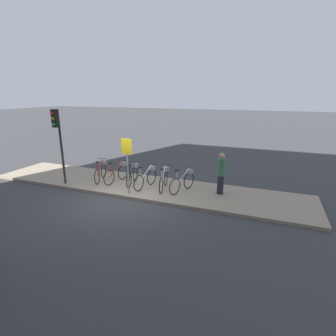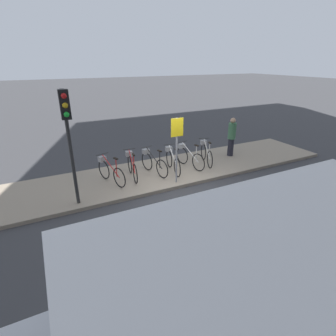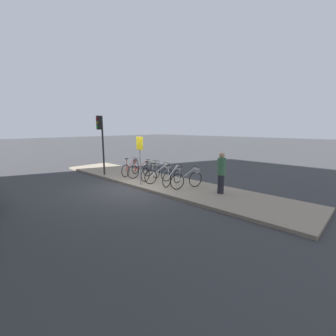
{
  "view_description": "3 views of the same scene",
  "coord_description": "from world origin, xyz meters",
  "px_view_note": "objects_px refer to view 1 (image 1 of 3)",
  "views": [
    {
      "loc": [
        5.21,
        -8.45,
        4.09
      ],
      "look_at": [
        1.45,
        1.11,
        1.14
      ],
      "focal_mm": 28.0,
      "sensor_mm": 36.0,
      "label": 1
    },
    {
      "loc": [
        -3.96,
        -7.03,
        4.12
      ],
      "look_at": [
        -0.36,
        0.15,
        0.78
      ],
      "focal_mm": 28.0,
      "sensor_mm": 36.0,
      "label": 2
    },
    {
      "loc": [
        8.11,
        -6.33,
        2.8
      ],
      "look_at": [
        0.87,
        1.31,
        0.9
      ],
      "focal_mm": 24.0,
      "sensor_mm": 36.0,
      "label": 3
    }
  ],
  "objects_px": {
    "parked_bicycle_5": "(183,181)",
    "pedestrian": "(221,173)",
    "parked_bicycle_0": "(101,171)",
    "sign_post": "(127,157)",
    "parked_bicycle_3": "(147,177)",
    "parked_bicycle_4": "(164,179)",
    "traffic_light": "(58,131)",
    "parked_bicycle_1": "(117,172)",
    "parked_bicycle_2": "(133,174)"
  },
  "relations": [
    {
      "from": "parked_bicycle_0",
      "to": "parked_bicycle_5",
      "type": "distance_m",
      "value": 4.05
    },
    {
      "from": "parked_bicycle_2",
      "to": "parked_bicycle_3",
      "type": "bearing_deg",
      "value": -10.11
    },
    {
      "from": "parked_bicycle_1",
      "to": "sign_post",
      "type": "xyz_separation_m",
      "value": [
        1.23,
        -1.15,
        1.1
      ]
    },
    {
      "from": "parked_bicycle_5",
      "to": "pedestrian",
      "type": "height_order",
      "value": "pedestrian"
    },
    {
      "from": "parked_bicycle_1",
      "to": "traffic_light",
      "type": "xyz_separation_m",
      "value": [
        -2.09,
        -1.2,
        1.95
      ]
    },
    {
      "from": "parked_bicycle_2",
      "to": "parked_bicycle_0",
      "type": "bearing_deg",
      "value": -177.91
    },
    {
      "from": "parked_bicycle_2",
      "to": "traffic_light",
      "type": "relative_size",
      "value": 0.49
    },
    {
      "from": "parked_bicycle_1",
      "to": "sign_post",
      "type": "height_order",
      "value": "sign_post"
    },
    {
      "from": "pedestrian",
      "to": "sign_post",
      "type": "bearing_deg",
      "value": -158.48
    },
    {
      "from": "sign_post",
      "to": "traffic_light",
      "type": "bearing_deg",
      "value": -179.07
    },
    {
      "from": "parked_bicycle_5",
      "to": "parked_bicycle_0",
      "type": "bearing_deg",
      "value": -179.16
    },
    {
      "from": "parked_bicycle_3",
      "to": "parked_bicycle_4",
      "type": "bearing_deg",
      "value": 6.9
    },
    {
      "from": "parked_bicycle_2",
      "to": "sign_post",
      "type": "height_order",
      "value": "sign_post"
    },
    {
      "from": "parked_bicycle_3",
      "to": "traffic_light",
      "type": "height_order",
      "value": "traffic_light"
    },
    {
      "from": "parked_bicycle_3",
      "to": "sign_post",
      "type": "xyz_separation_m",
      "value": [
        -0.35,
        -0.98,
        1.1
      ]
    },
    {
      "from": "parked_bicycle_2",
      "to": "parked_bicycle_3",
      "type": "height_order",
      "value": "same"
    },
    {
      "from": "parked_bicycle_3",
      "to": "parked_bicycle_1",
      "type": "bearing_deg",
      "value": 173.9
    },
    {
      "from": "parked_bicycle_5",
      "to": "pedestrian",
      "type": "bearing_deg",
      "value": 9.79
    },
    {
      "from": "parked_bicycle_2",
      "to": "traffic_light",
      "type": "distance_m",
      "value": 3.69
    },
    {
      "from": "sign_post",
      "to": "parked_bicycle_3",
      "type": "bearing_deg",
      "value": 70.45
    },
    {
      "from": "parked_bicycle_1",
      "to": "parked_bicycle_5",
      "type": "height_order",
      "value": "same"
    },
    {
      "from": "parked_bicycle_0",
      "to": "parked_bicycle_5",
      "type": "bearing_deg",
      "value": 0.84
    },
    {
      "from": "parked_bicycle_0",
      "to": "parked_bicycle_2",
      "type": "bearing_deg",
      "value": 2.09
    },
    {
      "from": "parked_bicycle_4",
      "to": "traffic_light",
      "type": "relative_size",
      "value": 0.49
    },
    {
      "from": "parked_bicycle_4",
      "to": "parked_bicycle_1",
      "type": "bearing_deg",
      "value": 178.19
    },
    {
      "from": "traffic_light",
      "to": "sign_post",
      "type": "bearing_deg",
      "value": 0.93
    },
    {
      "from": "parked_bicycle_3",
      "to": "parked_bicycle_4",
      "type": "xyz_separation_m",
      "value": [
        0.78,
        0.09,
        0.0
      ]
    },
    {
      "from": "parked_bicycle_2",
      "to": "sign_post",
      "type": "relative_size",
      "value": 0.72
    },
    {
      "from": "parked_bicycle_1",
      "to": "traffic_light",
      "type": "bearing_deg",
      "value": -150.09
    },
    {
      "from": "parked_bicycle_0",
      "to": "parked_bicycle_2",
      "type": "relative_size",
      "value": 0.98
    },
    {
      "from": "parked_bicycle_3",
      "to": "parked_bicycle_4",
      "type": "relative_size",
      "value": 1.0
    },
    {
      "from": "parked_bicycle_4",
      "to": "parked_bicycle_5",
      "type": "xyz_separation_m",
      "value": [
        0.86,
        0.04,
        0.0
      ]
    },
    {
      "from": "parked_bicycle_5",
      "to": "sign_post",
      "type": "height_order",
      "value": "sign_post"
    },
    {
      "from": "parked_bicycle_0",
      "to": "parked_bicycle_5",
      "type": "height_order",
      "value": "same"
    },
    {
      "from": "parked_bicycle_2",
      "to": "sign_post",
      "type": "distance_m",
      "value": 1.62
    },
    {
      "from": "parked_bicycle_2",
      "to": "parked_bicycle_4",
      "type": "relative_size",
      "value": 1.0
    },
    {
      "from": "parked_bicycle_1",
      "to": "parked_bicycle_3",
      "type": "distance_m",
      "value": 1.59
    },
    {
      "from": "parked_bicycle_0",
      "to": "traffic_light",
      "type": "distance_m",
      "value": 2.57
    },
    {
      "from": "parked_bicycle_4",
      "to": "parked_bicycle_0",
      "type": "bearing_deg",
      "value": -179.65
    },
    {
      "from": "parked_bicycle_0",
      "to": "traffic_light",
      "type": "relative_size",
      "value": 0.48
    },
    {
      "from": "parked_bicycle_0",
      "to": "sign_post",
      "type": "bearing_deg",
      "value": -27.11
    },
    {
      "from": "parked_bicycle_0",
      "to": "sign_post",
      "type": "relative_size",
      "value": 0.7
    },
    {
      "from": "parked_bicycle_0",
      "to": "parked_bicycle_5",
      "type": "xyz_separation_m",
      "value": [
        4.05,
        0.06,
        0.0
      ]
    },
    {
      "from": "parked_bicycle_3",
      "to": "sign_post",
      "type": "bearing_deg",
      "value": -109.55
    },
    {
      "from": "parked_bicycle_3",
      "to": "parked_bicycle_5",
      "type": "xyz_separation_m",
      "value": [
        1.64,
        0.13,
        0.0
      ]
    },
    {
      "from": "parked_bicycle_5",
      "to": "sign_post",
      "type": "relative_size",
      "value": 0.7
    },
    {
      "from": "parked_bicycle_4",
      "to": "parked_bicycle_2",
      "type": "bearing_deg",
      "value": 178.47
    },
    {
      "from": "traffic_light",
      "to": "parked_bicycle_1",
      "type": "bearing_deg",
      "value": 29.91
    },
    {
      "from": "parked_bicycle_4",
      "to": "sign_post",
      "type": "bearing_deg",
      "value": -136.31
    },
    {
      "from": "parked_bicycle_1",
      "to": "sign_post",
      "type": "relative_size",
      "value": 0.73
    }
  ]
}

